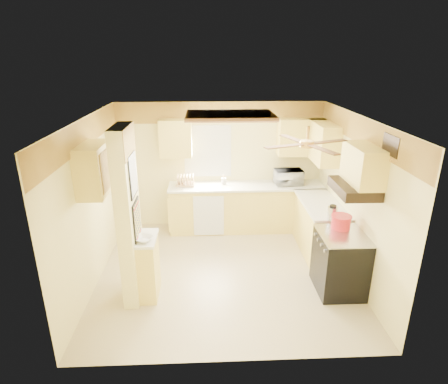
{
  "coord_description": "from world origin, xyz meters",
  "views": [
    {
      "loc": [
        -0.26,
        -5.27,
        3.35
      ],
      "look_at": [
        0.0,
        0.35,
        1.26
      ],
      "focal_mm": 30.0,
      "sensor_mm": 36.0,
      "label": 1
    }
  ],
  "objects_px": {
    "stove": "(340,262)",
    "bowl": "(143,239)",
    "dutch_oven": "(341,222)",
    "kettle": "(332,213)",
    "microwave": "(289,177)"
  },
  "relations": [
    {
      "from": "microwave",
      "to": "dutch_oven",
      "type": "relative_size",
      "value": 1.76
    },
    {
      "from": "stove",
      "to": "bowl",
      "type": "relative_size",
      "value": 3.72
    },
    {
      "from": "stove",
      "to": "bowl",
      "type": "bearing_deg",
      "value": -177.75
    },
    {
      "from": "microwave",
      "to": "kettle",
      "type": "height_order",
      "value": "microwave"
    },
    {
      "from": "kettle",
      "to": "microwave",
      "type": "bearing_deg",
      "value": 101.1
    },
    {
      "from": "kettle",
      "to": "dutch_oven",
      "type": "bearing_deg",
      "value": -78.63
    },
    {
      "from": "stove",
      "to": "dutch_oven",
      "type": "xyz_separation_m",
      "value": [
        0.03,
        0.22,
        0.56
      ]
    },
    {
      "from": "bowl",
      "to": "dutch_oven",
      "type": "height_order",
      "value": "dutch_oven"
    },
    {
      "from": "microwave",
      "to": "bowl",
      "type": "xyz_separation_m",
      "value": [
        -2.47,
        -2.26,
        -0.12
      ]
    },
    {
      "from": "stove",
      "to": "bowl",
      "type": "height_order",
      "value": "bowl"
    },
    {
      "from": "stove",
      "to": "kettle",
      "type": "distance_m",
      "value": 0.75
    },
    {
      "from": "bowl",
      "to": "kettle",
      "type": "bearing_deg",
      "value": 11.68
    },
    {
      "from": "bowl",
      "to": "dutch_oven",
      "type": "relative_size",
      "value": 0.82
    },
    {
      "from": "bowl",
      "to": "kettle",
      "type": "xyz_separation_m",
      "value": [
        2.8,
        0.58,
        0.08
      ]
    },
    {
      "from": "kettle",
      "to": "stove",
      "type": "bearing_deg",
      "value": -87.53
    }
  ]
}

